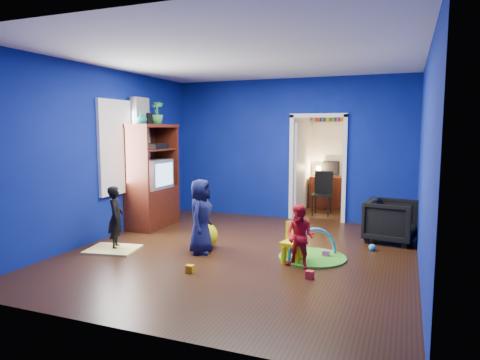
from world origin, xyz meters
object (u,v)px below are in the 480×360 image
at_px(child_navy, 201,216).
at_px(kid_chair, 293,245).
at_px(child_black, 116,218).
at_px(study_desk, 329,192).
at_px(crt_tv, 154,174).
at_px(folding_chair, 322,194).
at_px(play_mat, 312,257).
at_px(tv_armoire, 152,176).
at_px(armchair, 391,221).
at_px(vase, 141,118).
at_px(toddler_red, 300,237).
at_px(hopper_ball, 205,236).

height_order(child_navy, kid_chair, child_navy).
xyz_separation_m(child_black, study_desk, (2.50, 4.77, -0.12)).
relative_size(child_navy, kid_chair, 2.25).
relative_size(kid_chair, study_desk, 0.57).
bearing_deg(crt_tv, folding_chair, 39.38).
bearing_deg(folding_chair, crt_tv, -140.62).
height_order(play_mat, study_desk, study_desk).
distance_m(child_black, tv_armoire, 1.63).
bearing_deg(study_desk, armchair, -61.80).
distance_m(armchair, crt_tv, 4.34).
bearing_deg(folding_chair, child_navy, -108.30).
bearing_deg(armchair, play_mat, 153.22).
bearing_deg(study_desk, kid_chair, -86.86).
bearing_deg(crt_tv, kid_chair, -21.62).
bearing_deg(vase, tv_armoire, 90.00).
distance_m(tv_armoire, study_desk, 4.34).
bearing_deg(toddler_red, study_desk, 107.01).
relative_size(child_navy, crt_tv, 1.61).
height_order(tv_armoire, kid_chair, tv_armoire).
xyz_separation_m(tv_armoire, play_mat, (3.29, -0.91, -0.97)).
xyz_separation_m(kid_chair, study_desk, (-0.24, 4.44, 0.12)).
relative_size(child_navy, hopper_ball, 2.79).
bearing_deg(study_desk, crt_tv, -130.62).
bearing_deg(crt_tv, hopper_ball, -32.56).
bearing_deg(tv_armoire, toddler_red, -23.52).
distance_m(crt_tv, folding_chair, 3.64).
distance_m(child_navy, tv_armoire, 2.11).
height_order(crt_tv, folding_chair, crt_tv).
height_order(armchair, folding_chair, folding_chair).
xyz_separation_m(hopper_ball, study_desk, (1.22, 4.24, 0.17)).
bearing_deg(kid_chair, crt_tv, 169.69).
bearing_deg(hopper_ball, play_mat, 2.97).
distance_m(play_mat, study_desk, 4.19).
xyz_separation_m(vase, play_mat, (3.29, -0.61, -2.05)).
bearing_deg(toddler_red, hopper_ball, 178.20).
bearing_deg(child_black, toddler_red, -115.82).
bearing_deg(hopper_ball, crt_tv, 147.44).
relative_size(vase, study_desk, 0.23).
xyz_separation_m(child_black, hopper_ball, (1.28, 0.53, -0.29)).
bearing_deg(armchair, child_navy, 132.42).
xyz_separation_m(crt_tv, hopper_ball, (1.56, -1.00, -0.82)).
distance_m(kid_chair, folding_chair, 3.50).
bearing_deg(child_black, kid_chair, -111.53).
distance_m(child_navy, folding_chair, 3.72).
bearing_deg(kid_chair, tv_armoire, 169.95).
bearing_deg(toddler_red, tv_armoire, 168.65).
height_order(vase, play_mat, vase).
bearing_deg(child_navy, toddler_red, -103.92).
relative_size(crt_tv, play_mat, 0.72).
height_order(vase, study_desk, vase).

